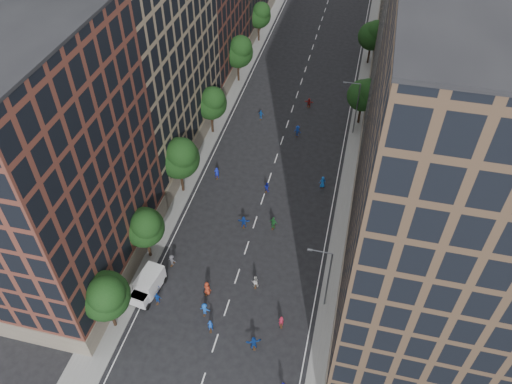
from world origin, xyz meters
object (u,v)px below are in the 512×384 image
Objects in this scene: skater_0 at (155,287)px; cargo_van at (148,285)px; skater_1 at (210,326)px; streetlamp_near at (327,276)px; streetlamp_far at (356,106)px.

cargo_van is at bearing -4.68° from skater_0.
skater_1 is at bearing 139.56° from skater_0.
skater_0 is at bearing -171.45° from streetlamp_near.
cargo_van is at bearing -33.80° from skater_1.
skater_0 is 1.06× the size of skater_1.
cargo_van is 2.80× the size of skater_0.
skater_0 reaches higher than skater_1.
streetlamp_far is 40.91m from skater_1.
streetlamp_far reaches higher than cargo_van.
cargo_van is 0.92m from skater_0.
streetlamp_near and streetlamp_far have the same top height.
cargo_van is 8.93m from skater_1.
cargo_van is (-19.65, -3.01, -3.82)m from streetlamp_near.
streetlamp_near is 5.29× the size of skater_1.
cargo_van reaches higher than skater_1.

